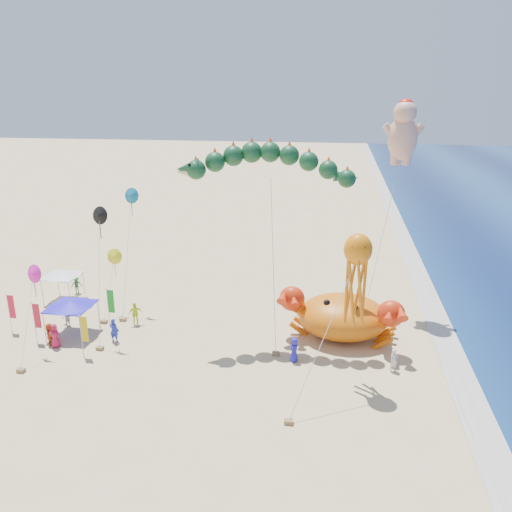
{
  "coord_description": "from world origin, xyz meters",
  "views": [
    {
      "loc": [
        3.58,
        -31.31,
        17.54
      ],
      "look_at": [
        -2.0,
        2.0,
        6.5
      ],
      "focal_mm": 35.0,
      "sensor_mm": 36.0,
      "label": 1
    }
  ],
  "objects_px": {
    "dragon_kite": "(268,169)",
    "octopus_kite": "(356,272)",
    "cherub_kite": "(403,131)",
    "crab_inflatable": "(343,316)",
    "canopy_white": "(62,274)",
    "canopy_blue": "(70,304)"
  },
  "relations": [
    {
      "from": "dragon_kite",
      "to": "octopus_kite",
      "type": "distance_m",
      "value": 9.73
    },
    {
      "from": "crab_inflatable",
      "to": "canopy_white",
      "type": "bearing_deg",
      "value": 172.61
    },
    {
      "from": "octopus_kite",
      "to": "canopy_white",
      "type": "height_order",
      "value": "octopus_kite"
    },
    {
      "from": "canopy_blue",
      "to": "octopus_kite",
      "type": "bearing_deg",
      "value": -8.23
    },
    {
      "from": "octopus_kite",
      "to": "canopy_blue",
      "type": "distance_m",
      "value": 21.6
    },
    {
      "from": "dragon_kite",
      "to": "canopy_blue",
      "type": "height_order",
      "value": "dragon_kite"
    },
    {
      "from": "cherub_kite",
      "to": "dragon_kite",
      "type": "bearing_deg",
      "value": -143.0
    },
    {
      "from": "cherub_kite",
      "to": "octopus_kite",
      "type": "height_order",
      "value": "cherub_kite"
    },
    {
      "from": "canopy_blue",
      "to": "cherub_kite",
      "type": "bearing_deg",
      "value": 21.62
    },
    {
      "from": "dragon_kite",
      "to": "octopus_kite",
      "type": "relative_size",
      "value": 1.43
    },
    {
      "from": "octopus_kite",
      "to": "crab_inflatable",
      "type": "bearing_deg",
      "value": 95.0
    },
    {
      "from": "cherub_kite",
      "to": "canopy_blue",
      "type": "bearing_deg",
      "value": -158.38
    },
    {
      "from": "canopy_white",
      "to": "canopy_blue",
      "type": "bearing_deg",
      "value": -55.31
    },
    {
      "from": "canopy_blue",
      "to": "canopy_white",
      "type": "bearing_deg",
      "value": 124.69
    },
    {
      "from": "cherub_kite",
      "to": "crab_inflatable",
      "type": "bearing_deg",
      "value": -120.12
    },
    {
      "from": "canopy_blue",
      "to": "canopy_white",
      "type": "xyz_separation_m",
      "value": [
        -4.13,
        5.97,
        -0.0
      ]
    },
    {
      "from": "crab_inflatable",
      "to": "dragon_kite",
      "type": "height_order",
      "value": "dragon_kite"
    },
    {
      "from": "crab_inflatable",
      "to": "cherub_kite",
      "type": "xyz_separation_m",
      "value": [
        3.96,
        6.82,
        13.01
      ]
    },
    {
      "from": "crab_inflatable",
      "to": "dragon_kite",
      "type": "distance_m",
      "value": 12.2
    },
    {
      "from": "octopus_kite",
      "to": "canopy_white",
      "type": "bearing_deg",
      "value": 160.2
    },
    {
      "from": "cherub_kite",
      "to": "canopy_white",
      "type": "bearing_deg",
      "value": -172.68
    },
    {
      "from": "octopus_kite",
      "to": "canopy_white",
      "type": "xyz_separation_m",
      "value": [
        -24.96,
        8.98,
        -4.87
      ]
    }
  ]
}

